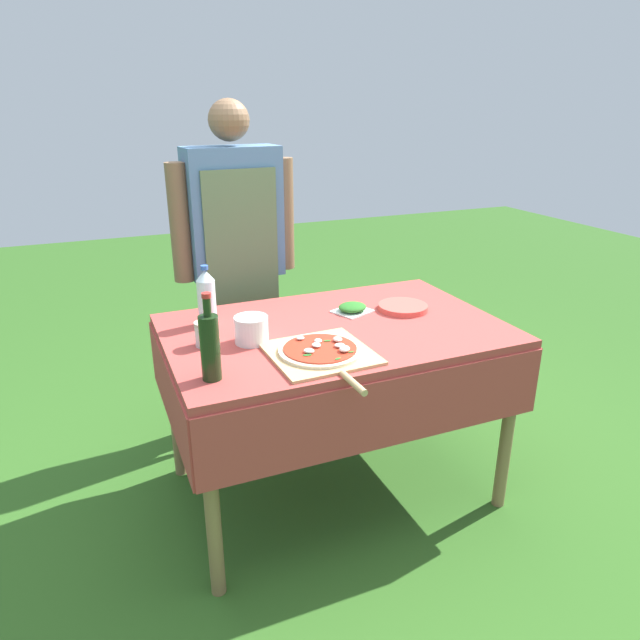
% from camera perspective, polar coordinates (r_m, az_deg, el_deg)
% --- Properties ---
extents(ground_plane, '(12.00, 12.00, 0.00)m').
position_cam_1_polar(ground_plane, '(2.81, 1.32, -16.38)').
color(ground_plane, '#2D5B1E').
extents(prep_table, '(1.42, 0.93, 0.82)m').
position_cam_1_polar(prep_table, '(2.45, 1.46, -2.88)').
color(prep_table, '#A83D38').
rests_on(prep_table, ground).
extents(person_cook, '(0.65, 0.24, 1.73)m').
position_cam_1_polar(person_cook, '(2.97, -8.43, 7.36)').
color(person_cook, '#70604C').
rests_on(person_cook, ground).
extents(pizza_on_peel, '(0.38, 0.54, 0.06)m').
position_cam_1_polar(pizza_on_peel, '(2.13, 0.11, -3.22)').
color(pizza_on_peel, tan).
rests_on(pizza_on_peel, prep_table).
extents(oil_bottle, '(0.07, 0.07, 0.31)m').
position_cam_1_polar(oil_bottle, '(1.95, -10.95, -2.54)').
color(oil_bottle, black).
rests_on(oil_bottle, prep_table).
extents(water_bottle, '(0.08, 0.08, 0.26)m').
position_cam_1_polar(water_bottle, '(2.44, -11.28, 2.25)').
color(water_bottle, silver).
rests_on(water_bottle, prep_table).
extents(herb_container, '(0.20, 0.19, 0.04)m').
position_cam_1_polar(herb_container, '(2.57, 3.26, 1.22)').
color(herb_container, silver).
rests_on(herb_container, prep_table).
extents(mixing_tub, '(0.13, 0.13, 0.11)m').
position_cam_1_polar(mixing_tub, '(2.25, -6.88, -0.96)').
color(mixing_tub, silver).
rests_on(mixing_tub, prep_table).
extents(plate_stack, '(0.23, 0.23, 0.02)m').
position_cam_1_polar(plate_stack, '(2.63, 8.29, 1.27)').
color(plate_stack, '#DB4C42').
rests_on(plate_stack, prep_table).
extents(sauce_jar, '(0.08, 0.08, 0.10)m').
position_cam_1_polar(sauce_jar, '(2.25, -11.42, -1.50)').
color(sauce_jar, silver).
rests_on(sauce_jar, prep_table).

